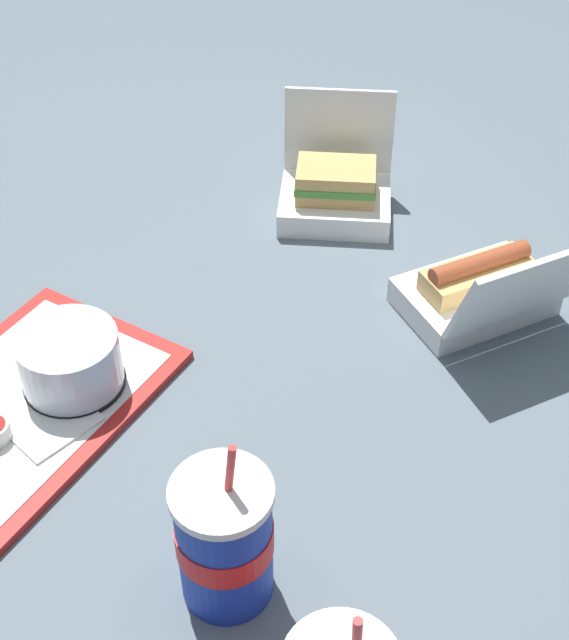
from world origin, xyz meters
TOP-DOWN VIEW (x-y plane):
  - ground_plane at (0.00, 0.00)m, footprint 3.20×3.20m
  - food_tray at (-0.29, 0.18)m, footprint 0.41×0.32m
  - cake_container at (-0.23, 0.16)m, footprint 0.13×0.13m
  - napkin_stack at (-0.29, 0.13)m, footprint 0.11×0.11m
  - clamshell_hotdog_left at (0.24, -0.15)m, footprint 0.26×0.25m
  - clamshell_sandwich_corner at (0.30, 0.16)m, footprint 0.23×0.24m
  - soda_cup_back at (-0.31, -0.18)m, footprint 0.10×0.10m

SIDE VIEW (x-z plane):
  - ground_plane at x=0.00m, z-range 0.00..0.00m
  - food_tray at x=-0.29m, z-range 0.00..0.01m
  - napkin_stack at x=-0.29m, z-range 0.01..0.02m
  - clamshell_hotdog_left at x=0.24m, z-range -0.04..0.12m
  - clamshell_sandwich_corner at x=0.30m, z-range -0.04..0.13m
  - cake_container at x=-0.23m, z-range 0.01..0.09m
  - soda_cup_back at x=-0.31m, z-range -0.03..0.19m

